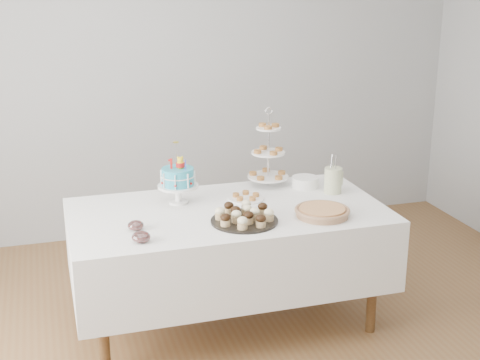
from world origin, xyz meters
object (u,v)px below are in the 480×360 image
object	(u,v)px
tiered_stand	(268,153)
plate_stack	(305,182)
pie	(322,211)
pastry_plate	(246,197)
cupcake_tray	(244,215)
utensil_pitcher	(333,179)
table	(228,244)
jam_bowl_a	(141,237)
birthday_cake	(178,187)
jam_bowl_b	(136,226)

from	to	relation	value
tiered_stand	plate_stack	xyz separation A→B (m)	(0.23, -0.11, -0.19)
pie	plate_stack	distance (m)	0.56
plate_stack	pastry_plate	world-z (taller)	plate_stack
cupcake_tray	utensil_pitcher	xyz separation A→B (m)	(0.71, 0.34, 0.05)
table	cupcake_tray	world-z (taller)	cupcake_tray
pie	jam_bowl_a	size ratio (longest dim) A/B	3.24
pastry_plate	birthday_cake	bearing A→B (deg)	172.62
pastry_plate	utensil_pitcher	distance (m)	0.59
cupcake_tray	jam_bowl_b	bearing A→B (deg)	174.53
table	jam_bowl_a	xyz separation A→B (m)	(-0.59, -0.35, 0.26)
birthday_cake	utensil_pitcher	xyz separation A→B (m)	(1.01, -0.09, -0.01)
birthday_cake	tiered_stand	bearing A→B (deg)	36.09
birthday_cake	cupcake_tray	world-z (taller)	birthday_cake
pie	pastry_plate	size ratio (longest dim) A/B	1.43
table	jam_bowl_a	size ratio (longest dim) A/B	18.76
cupcake_tray	utensil_pitcher	distance (m)	0.79
tiered_stand	table	bearing A→B (deg)	-135.14
cupcake_tray	jam_bowl_b	distance (m)	0.63
tiered_stand	utensil_pitcher	size ratio (longest dim) A/B	2.09
pastry_plate	jam_bowl_b	bearing A→B (deg)	-156.90
cupcake_tray	pie	size ratio (longest dim) A/B	1.19
jam_bowl_a	utensil_pitcher	world-z (taller)	utensil_pitcher
jam_bowl_a	cupcake_tray	bearing A→B (deg)	11.47
pie	jam_bowl_b	world-z (taller)	jam_bowl_b
cupcake_tray	pie	distance (m)	0.47
table	tiered_stand	size ratio (longest dim) A/B	3.56
birthday_cake	jam_bowl_b	size ratio (longest dim) A/B	4.25
cupcake_tray	jam_bowl_b	xyz separation A→B (m)	(-0.62, 0.06, -0.02)
utensil_pitcher	cupcake_tray	bearing A→B (deg)	-137.49
pie	pastry_plate	bearing A→B (deg)	129.15
table	plate_stack	bearing A→B (deg)	24.23
jam_bowl_b	utensil_pitcher	size ratio (longest dim) A/B	0.36
jam_bowl_b	table	bearing A→B (deg)	16.02
pie	pastry_plate	world-z (taller)	pie
plate_stack	pie	bearing A→B (deg)	-101.57
jam_bowl_b	pie	bearing A→B (deg)	-5.32
tiered_stand	pastry_plate	bearing A→B (deg)	-133.87
birthday_cake	utensil_pitcher	distance (m)	1.02
table	jam_bowl_a	bearing A→B (deg)	-148.83
cupcake_tray	plate_stack	bearing A→B (deg)	40.97
table	jam_bowl_a	distance (m)	0.73
cupcake_tray	tiered_stand	xyz separation A→B (m)	(0.36, 0.62, 0.18)
table	pie	xyz separation A→B (m)	(0.51, -0.27, 0.26)
tiered_stand	utensil_pitcher	distance (m)	0.47
tiered_stand	jam_bowl_b	bearing A→B (deg)	-150.27
birthday_cake	cupcake_tray	bearing A→B (deg)	-35.09
birthday_cake	jam_bowl_a	bearing A→B (deg)	-99.43
jam_bowl_b	utensil_pitcher	bearing A→B (deg)	11.99
pastry_plate	jam_bowl_a	size ratio (longest dim) A/B	2.26
plate_stack	cupcake_tray	bearing A→B (deg)	-139.03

